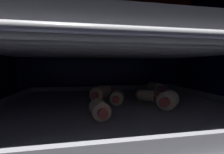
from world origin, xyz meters
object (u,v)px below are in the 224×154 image
object	(u,v)px
baking_tray_upper	(117,47)
pig_in_blanket_upper_4	(48,36)
baking_tray_lower	(116,105)
pig_in_blanket_upper_2	(140,48)
pig_in_blanket_lower_2	(117,98)
pig_in_blanket_lower_4	(147,96)
pig_in_blanket_upper_1	(188,37)
pig_in_blanket_upper_3	(139,32)
pig_in_blanket_lower_6	(100,109)
pig_in_blanket_lower_3	(100,94)
pig_in_blanket_lower_5	(168,100)
pig_in_blanket_upper_5	(77,19)
oven_rack_upper	(117,52)
oven_rack_lower	(116,110)
pig_in_blanket_lower_1	(104,90)
pig_in_blanket_upper_0	(164,30)
pig_in_blanket_lower_0	(155,88)

from	to	relation	value
baking_tray_upper	pig_in_blanket_upper_4	distance (cm)	13.12
baking_tray_lower	pig_in_blanket_upper_2	distance (cm)	23.44
pig_in_blanket_lower_2	pig_in_blanket_lower_4	bearing A→B (deg)	11.53
pig_in_blanket_upper_1	pig_in_blanket_upper_4	bearing A→B (deg)	170.97
pig_in_blanket_upper_3	pig_in_blanket_lower_6	bearing A→B (deg)	-162.45
pig_in_blanket_lower_2	pig_in_blanket_upper_2	distance (cm)	22.92
pig_in_blanket_lower_3	pig_in_blanket_lower_5	world-z (taller)	pig_in_blanket_lower_5
pig_in_blanket_lower_4	pig_in_blanket_upper_3	size ratio (longest dim) A/B	0.85
pig_in_blanket_lower_3	pig_in_blanket_upper_5	world-z (taller)	pig_in_blanket_upper_5
baking_tray_lower	oven_rack_upper	bearing A→B (deg)	-90.00
pig_in_blanket_lower_3	oven_rack_lower	bearing A→B (deg)	-42.87
baking_tray_lower	pig_in_blanket_upper_5	bearing A→B (deg)	-121.95
pig_in_blanket_lower_1	pig_in_blanket_upper_5	xyz separation A→B (cm)	(-6.12, -21.55, 12.26)
baking_tray_lower	pig_in_blanket_upper_0	distance (cm)	17.36
pig_in_blanket_lower_2	pig_in_blanket_lower_4	xyz separation A→B (cm)	(7.27, 1.48, -0.10)
pig_in_blanket_upper_1	pig_in_blanket_upper_3	distance (cm)	10.22
pig_in_blanket_upper_4	pig_in_blanket_upper_5	size ratio (longest dim) A/B	1.01
oven_rack_upper	pig_in_blanket_upper_3	size ratio (longest dim) A/B	9.94
pig_in_blanket_upper_2	oven_rack_upper	bearing A→B (deg)	-125.29
pig_in_blanket_lower_3	pig_in_blanket_lower_4	size ratio (longest dim) A/B	1.20
pig_in_blanket_upper_2	pig_in_blanket_lower_0	bearing A→B (deg)	-63.64
oven_rack_lower	pig_in_blanket_lower_6	distance (cm)	9.83
baking_tray_lower	pig_in_blanket_upper_3	distance (cm)	15.50
pig_in_blanket_upper_3	pig_in_blanket_upper_0	bearing A→B (deg)	-44.95
pig_in_blanket_upper_0	pig_in_blanket_upper_4	size ratio (longest dim) A/B	1.03
pig_in_blanket_lower_5	baking_tray_upper	size ratio (longest dim) A/B	0.10
pig_in_blanket_lower_5	pig_in_blanket_lower_6	distance (cm)	13.03
pig_in_blanket_lower_6	pig_in_blanket_upper_3	size ratio (longest dim) A/B	0.94
pig_in_blanket_lower_4	baking_tray_upper	world-z (taller)	baking_tray_upper
pig_in_blanket_lower_0	pig_in_blanket_lower_3	bearing A→B (deg)	-157.20
baking_tray_lower	pig_in_blanket_lower_1	distance (cm)	9.96
baking_tray_upper	pig_in_blanket_upper_1	distance (cm)	13.66
pig_in_blanket_lower_4	pig_in_blanket_upper_5	bearing A→B (deg)	-138.84
pig_in_blanket_lower_2	pig_in_blanket_upper_0	size ratio (longest dim) A/B	0.77
pig_in_blanket_lower_3	pig_in_blanket_lower_4	xyz separation A→B (cm)	(10.36, -2.10, -0.37)
pig_in_blanket_upper_5	pig_in_blanket_lower_2	bearing A→B (deg)	57.10
pig_in_blanket_lower_2	pig_in_blanket_upper_2	size ratio (longest dim) A/B	0.71
pig_in_blanket_lower_6	pig_in_blanket_upper_4	bearing A→B (deg)	138.21
oven_rack_lower	pig_in_blanket_upper_2	distance (cm)	24.01
pig_in_blanket_lower_2	pig_in_blanket_upper_0	world-z (taller)	pig_in_blanket_upper_0
baking_tray_upper	pig_in_blanket_upper_0	bearing A→B (deg)	-58.98
pig_in_blanket_lower_3	pig_in_blanket_lower_6	bearing A→B (deg)	-95.97
baking_tray_lower	pig_in_blanket_upper_4	xyz separation A→B (cm)	(-13.00, -0.67, 13.83)
pig_in_blanket_lower_0	pig_in_blanket_lower_6	world-z (taller)	pig_in_blanket_lower_0
baking_tray_lower	pig_in_blanket_upper_0	bearing A→B (deg)	-58.98
baking_tray_upper	pig_in_blanket_upper_4	size ratio (longest dim) A/B	8.32
pig_in_blanket_lower_2	baking_tray_lower	bearing A→B (deg)	78.90
pig_in_blanket_lower_6	pig_in_blanket_upper_5	bearing A→B (deg)	-130.76
pig_in_blanket_lower_3	pig_in_blanket_upper_1	world-z (taller)	pig_in_blanket_upper_1
baking_tray_lower	baking_tray_upper	world-z (taller)	baking_tray_upper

